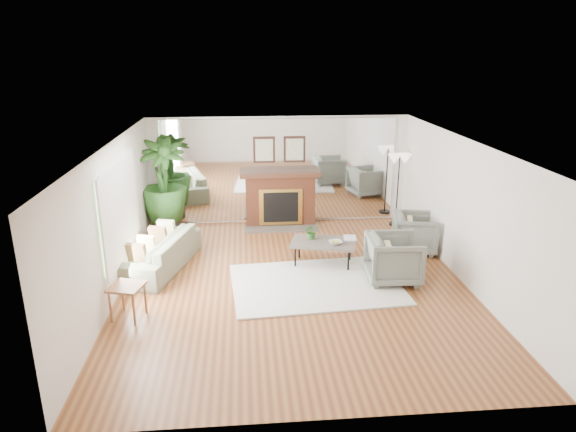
{
  "coord_description": "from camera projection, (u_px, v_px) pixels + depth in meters",
  "views": [
    {
      "loc": [
        -0.83,
        -8.19,
        3.97
      ],
      "look_at": [
        -0.05,
        0.6,
        1.07
      ],
      "focal_mm": 32.0,
      "sensor_mm": 36.0,
      "label": 1
    }
  ],
  "objects": [
    {
      "name": "tabletop_plant",
      "position": [
        312.0,
        231.0,
        9.8
      ],
      "size": [
        0.3,
        0.27,
        0.3
      ],
      "primitive_type": "imported",
      "rotation": [
        0.0,
        0.0,
        0.13
      ],
      "color": "#2E5E22",
      "rests_on": "coffee_table"
    },
    {
      "name": "area_rug",
      "position": [
        316.0,
        284.0,
        9.02
      ],
      "size": [
        3.05,
        2.28,
        0.03
      ],
      "primitive_type": "cube",
      "rotation": [
        0.0,
        0.0,
        0.07
      ],
      "color": "silver",
      "rests_on": "ground"
    },
    {
      "name": "wall_right",
      "position": [
        465.0,
        212.0,
        8.92
      ],
      "size": [
        0.02,
        7.0,
        2.5
      ],
      "primitive_type": "cube",
      "color": "silver",
      "rests_on": "ground"
    },
    {
      "name": "book",
      "position": [
        344.0,
        238.0,
        9.86
      ],
      "size": [
        0.29,
        0.36,
        0.02
      ],
      "primitive_type": "imported",
      "rotation": [
        0.0,
        0.0,
        -0.16
      ],
      "color": "#9B613E",
      "rests_on": "coffee_table"
    },
    {
      "name": "armchair_front",
      "position": [
        394.0,
        259.0,
        9.06
      ],
      "size": [
        0.98,
        0.95,
        0.84
      ],
      "primitive_type": "imported",
      "rotation": [
        0.0,
        0.0,
        1.51
      ],
      "color": "gray",
      "rests_on": "ground"
    },
    {
      "name": "mirror_panel",
      "position": [
        279.0,
        170.0,
        11.96
      ],
      "size": [
        5.4,
        0.04,
        2.4
      ],
      "primitive_type": "cube",
      "color": "silver",
      "rests_on": "wall_back"
    },
    {
      "name": "wall_back",
      "position": [
        279.0,
        170.0,
        11.98
      ],
      "size": [
        6.0,
        0.02,
        2.5
      ],
      "primitive_type": "cube",
      "color": "silver",
      "rests_on": "ground"
    },
    {
      "name": "coffee_table",
      "position": [
        323.0,
        243.0,
        9.75
      ],
      "size": [
        1.34,
        0.99,
        0.48
      ],
      "rotation": [
        0.0,
        0.0,
        -0.26
      ],
      "color": "#564B43",
      "rests_on": "ground"
    },
    {
      "name": "fruit_bowl",
      "position": [
        335.0,
        243.0,
        9.58
      ],
      "size": [
        0.28,
        0.28,
        0.06
      ],
      "primitive_type": "imported",
      "rotation": [
        0.0,
        0.0,
        0.2
      ],
      "color": "#9B613E",
      "rests_on": "coffee_table"
    },
    {
      "name": "fireplace",
      "position": [
        280.0,
        197.0,
        11.94
      ],
      "size": [
        1.85,
        0.83,
        2.05
      ],
      "color": "brown",
      "rests_on": "ground"
    },
    {
      "name": "armchair_back",
      "position": [
        415.0,
        233.0,
        10.4
      ],
      "size": [
        1.04,
        1.03,
        0.79
      ],
      "primitive_type": "imported",
      "rotation": [
        0.0,
        0.0,
        1.34
      ],
      "color": "gray",
      "rests_on": "ground"
    },
    {
      "name": "ground",
      "position": [
        294.0,
        284.0,
        9.06
      ],
      "size": [
        7.0,
        7.0,
        0.0
      ],
      "primitive_type": "plane",
      "color": "brown",
      "rests_on": "ground"
    },
    {
      "name": "window_panel",
      "position": [
        120.0,
        209.0,
        8.77
      ],
      "size": [
        0.04,
        2.4,
        1.5
      ],
      "primitive_type": "cube",
      "color": "#B2E09E",
      "rests_on": "wall_left"
    },
    {
      "name": "sofa",
      "position": [
        160.0,
        252.0,
        9.64
      ],
      "size": [
        1.42,
        2.34,
        0.64
      ],
      "primitive_type": "imported",
      "rotation": [
        0.0,
        0.0,
        -1.84
      ],
      "color": "gray",
      "rests_on": "ground"
    },
    {
      "name": "side_table",
      "position": [
        127.0,
        291.0,
        7.79
      ],
      "size": [
        0.59,
        0.59,
        0.54
      ],
      "rotation": [
        0.0,
        0.0,
        -0.28
      ],
      "color": "#9B613E",
      "rests_on": "ground"
    },
    {
      "name": "floor_lamp",
      "position": [
        399.0,
        165.0,
        11.65
      ],
      "size": [
        0.55,
        0.31,
        1.69
      ],
      "color": "black",
      "rests_on": "ground"
    },
    {
      "name": "wall_left",
      "position": [
        113.0,
        222.0,
        8.42
      ],
      "size": [
        0.02,
        7.0,
        2.5
      ],
      "primitive_type": "cube",
      "color": "silver",
      "rests_on": "ground"
    },
    {
      "name": "potted_ficus",
      "position": [
        163.0,
        184.0,
        11.23
      ],
      "size": [
        1.18,
        1.18,
        2.12
      ],
      "color": "#2A241E",
      "rests_on": "ground"
    }
  ]
}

